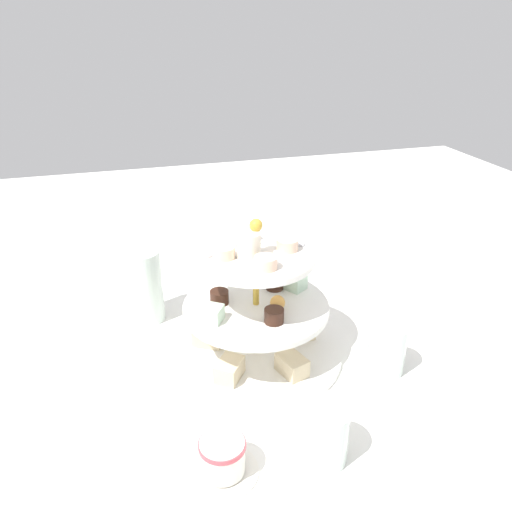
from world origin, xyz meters
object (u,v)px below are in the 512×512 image
tiered_serving_stand (256,317)px  water_glass_mid_back (386,348)px  water_glass_short_left (323,434)px  water_glass_tall_right (144,286)px  butter_knife_right (89,423)px  butter_knife_left (298,278)px  teacup_with_saucer (223,458)px

tiered_serving_stand → water_glass_mid_back: 0.21m
tiered_serving_stand → water_glass_short_left: 0.24m
water_glass_tall_right → butter_knife_right: 0.28m
tiered_serving_stand → water_glass_short_left: bearing=95.5°
water_glass_mid_back → water_glass_tall_right: bearing=-36.4°
butter_knife_left → butter_knife_right: (0.43, 0.32, 0.00)m
butter_knife_left → butter_knife_right: size_ratio=1.00×
water_glass_tall_right → butter_knife_right: size_ratio=0.82×
tiered_serving_stand → water_glass_mid_back: size_ratio=3.36×
tiered_serving_stand → water_glass_mid_back: (-0.19, 0.10, -0.03)m
teacup_with_saucer → water_glass_tall_right: bearing=-81.1°
butter_knife_left → water_glass_mid_back: water_glass_mid_back is taller
water_glass_tall_right → butter_knife_right: (0.10, 0.25, -0.07)m
butter_knife_left → water_glass_mid_back: 0.33m
teacup_with_saucer → butter_knife_right: 0.21m
tiered_serving_stand → butter_knife_right: bearing=18.5°
water_glass_short_left → teacup_with_saucer: 0.13m
tiered_serving_stand → butter_knife_right: 0.29m
tiered_serving_stand → water_glass_tall_right: (0.17, -0.16, -0.01)m
tiered_serving_stand → butter_knife_left: bearing=-124.8°
butter_knife_right → butter_knife_left: bearing=102.2°
teacup_with_saucer → butter_knife_left: (-0.27, -0.46, -0.02)m
tiered_serving_stand → water_glass_mid_back: bearing=152.7°
water_glass_tall_right → water_glass_short_left: (-0.19, 0.40, -0.03)m
butter_knife_right → water_glass_mid_back: size_ratio=1.99×
butter_knife_right → teacup_with_saucer: bearing=26.4°
teacup_with_saucer → butter_knife_left: teacup_with_saucer is taller
butter_knife_left → water_glass_tall_right: bearing=57.5°
water_glass_short_left → teacup_with_saucer: bearing=-5.1°
tiered_serving_stand → water_glass_mid_back: tiered_serving_stand is taller
tiered_serving_stand → water_glass_short_left: tiered_serving_stand is taller
water_glass_mid_back → water_glass_short_left: bearing=39.5°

